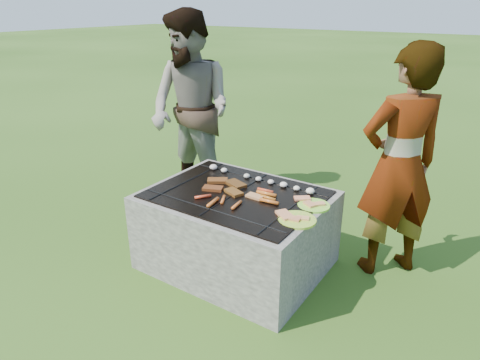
% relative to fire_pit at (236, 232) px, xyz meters
% --- Properties ---
extents(lawn, '(60.00, 60.00, 0.00)m').
position_rel_fire_pit_xyz_m(lawn, '(0.00, 0.00, -0.28)').
color(lawn, '#274711').
rests_on(lawn, ground).
extents(fire_pit, '(1.30, 1.00, 0.62)m').
position_rel_fire_pit_xyz_m(fire_pit, '(0.00, 0.00, 0.00)').
color(fire_pit, '#A9A096').
rests_on(fire_pit, ground).
extents(mushrooms, '(0.95, 0.06, 0.04)m').
position_rel_fire_pit_xyz_m(mushrooms, '(0.04, 0.29, 0.35)').
color(mushrooms, beige).
rests_on(mushrooms, fire_pit).
extents(pork_slabs, '(0.40, 0.30, 0.02)m').
position_rel_fire_pit_xyz_m(pork_slabs, '(-0.13, 0.05, 0.34)').
color(pork_slabs, '#98531B').
rests_on(pork_slabs, fire_pit).
extents(sausages, '(0.56, 0.47, 0.03)m').
position_rel_fire_pit_xyz_m(sausages, '(0.12, -0.06, 0.34)').
color(sausages, '#F35628').
rests_on(sausages, fire_pit).
extents(bread_on_grate, '(0.46, 0.43, 0.02)m').
position_rel_fire_pit_xyz_m(bread_on_grate, '(0.36, -0.01, 0.34)').
color(bread_on_grate, tan).
rests_on(bread_on_grate, fire_pit).
extents(plate_far, '(0.24, 0.24, 0.03)m').
position_rel_fire_pit_xyz_m(plate_far, '(0.56, 0.13, 0.33)').
color(plate_far, '#CBFF3C').
rests_on(plate_far, fire_pit).
extents(plate_near, '(0.32, 0.32, 0.03)m').
position_rel_fire_pit_xyz_m(plate_near, '(0.56, -0.12, 0.33)').
color(plate_near, yellow).
rests_on(plate_near, fire_pit).
extents(cook, '(0.72, 0.73, 1.70)m').
position_rel_fire_pit_xyz_m(cook, '(0.99, 0.60, 0.57)').
color(cook, '#A6968A').
rests_on(cook, ground).
extents(bystander, '(0.98, 0.80, 1.88)m').
position_rel_fire_pit_xyz_m(bystander, '(-1.05, 0.76, 0.66)').
color(bystander, gray).
rests_on(bystander, ground).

